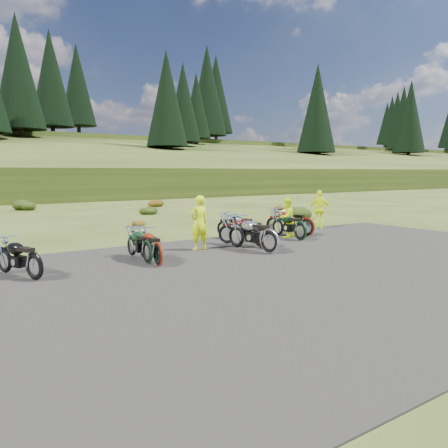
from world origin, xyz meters
TOP-DOWN VIEW (x-y plane):
  - ground at (0.00, 0.00)m, footprint 300.00×300.00m
  - gravel_pad at (0.00, -2.00)m, footprint 20.00×12.00m
  - hill_slope at (0.00, 50.00)m, footprint 300.00×45.97m
  - conifer_23 at (3.00, 62.00)m, footprint 7.48×7.48m
  - conifer_24 at (9.00, 68.00)m, footprint 7.04×7.04m
  - conifer_25 at (15.00, 74.00)m, footprint 6.60×6.60m
  - conifer_26 at (21.00, 49.00)m, footprint 6.16×6.16m
  - conifer_27 at (27.00, 55.00)m, footprint 5.72×5.72m
  - conifer_28 at (33.00, 61.00)m, footprint 5.28×5.28m
  - conifer_29 at (39.00, 67.00)m, footprint 7.92×7.92m
  - conifer_30 at (45.00, 73.00)m, footprint 7.48×7.48m
  - conifer_31 at (51.00, 48.00)m, footprint 7.04×7.04m
  - conifer_32 at (57.00, 54.00)m, footprint 6.60×6.60m
  - conifer_33 at (63.00, 60.00)m, footprint 6.16×6.16m
  - conifer_34 at (69.00, 66.00)m, footprint 5.72×5.72m
  - conifer_35 at (75.00, 72.00)m, footprint 5.28×5.28m
  - conifer_36 at (81.00, 78.00)m, footprint 7.92×7.92m
  - conifer_37 at (87.00, 53.00)m, footprint 7.48×7.48m
  - conifer_38 at (93.00, 59.00)m, footprint 7.04×7.04m
  - conifer_39 at (99.00, 65.00)m, footprint 6.60×6.60m
  - conifer_40 at (105.00, 71.00)m, footprint 6.16×6.16m
  - conifer_41 at (111.00, 77.00)m, footprint 5.72×5.72m
  - shrub_3 at (-3.30, 21.90)m, footprint 1.56×1.56m
  - shrub_4 at (-0.40, 9.20)m, footprint 0.77×0.77m
  - shrub_5 at (2.50, 14.50)m, footprint 1.03×1.03m
  - shrub_6 at (5.40, 19.80)m, footprint 1.30×1.30m
  - shrub_7 at (8.30, 7.10)m, footprint 1.56×1.56m
  - shrub_8 at (11.20, 12.40)m, footprint 0.77×0.77m
  - motorcycle_0 at (-6.63, 0.52)m, footprint 1.36×2.05m
  - motorcycle_1 at (-3.46, 0.31)m, footprint 0.79×1.95m
  - motorcycle_2 at (-3.56, 0.81)m, footprint 0.67×1.91m
  - motorcycle_3 at (0.35, 0.07)m, footprint 1.11×2.35m
  - motorcycle_4 at (0.84, 1.06)m, footprint 1.57×2.25m
  - motorcycle_5 at (1.49, 2.44)m, footprint 1.35×2.18m
  - motorcycle_6 at (3.98, 2.16)m, footprint 1.53×2.29m
  - motorcycle_7 at (3.04, 1.48)m, footprint 0.80×2.12m
  - person_middle at (-1.22, 1.87)m, footprint 0.67×0.44m
  - person_right_a at (3.12, 2.37)m, footprint 0.90×0.77m
  - person_right_b at (6.32, 3.68)m, footprint 1.11×0.92m

SIDE VIEW (x-z plane):
  - ground at x=0.00m, z-range 0.00..0.00m
  - gravel_pad at x=0.00m, z-range -0.02..0.02m
  - hill_slope at x=0.00m, z-range -4.69..4.69m
  - motorcycle_0 at x=-6.63m, z-range -0.51..0.51m
  - motorcycle_1 at x=-3.46m, z-range -0.50..0.50m
  - motorcycle_2 at x=-3.56m, z-range -0.50..0.50m
  - motorcycle_3 at x=0.35m, z-range -0.59..0.59m
  - motorcycle_4 at x=0.84m, z-range -0.56..0.56m
  - motorcycle_5 at x=1.49m, z-range -0.54..0.54m
  - motorcycle_6 at x=3.98m, z-range -0.57..0.57m
  - motorcycle_7 at x=3.04m, z-range -0.55..0.55m
  - shrub_4 at x=-0.40m, z-range 0.00..0.45m
  - shrub_8 at x=11.20m, z-range 0.00..0.45m
  - shrub_5 at x=2.50m, z-range 0.00..0.61m
  - shrub_6 at x=5.40m, z-range 0.00..0.77m
  - shrub_3 at x=-3.30m, z-range 0.00..0.92m
  - shrub_7 at x=8.30m, z-range 0.00..0.92m
  - person_right_a at x=3.12m, z-range 0.00..1.59m
  - person_right_b at x=6.32m, z-range 0.00..1.77m
  - person_middle at x=-1.22m, z-range 0.00..1.84m
  - conifer_26 at x=21.00m, z-range 5.37..21.37m
  - conifer_27 at x=27.00m, z-range 6.56..21.56m
  - conifer_31 at x=51.00m, z-range 5.18..23.18m
  - conifer_28 at x=33.00m, z-range 7.76..21.76m
  - conifer_32 at x=57.00m, z-range 6.37..23.37m
  - conifer_33 at x=63.00m, z-range 7.56..23.56m
  - conifer_37 at x=87.00m, z-range 6.17..25.17m
  - conifer_34 at x=69.00m, z-range 8.76..23.76m
  - conifer_38 at x=93.00m, z-range 7.37..25.37m
  - conifer_35 at x=75.00m, z-range 9.95..23.95m
  - conifer_39 at x=99.00m, z-range 8.56..25.56m
  - conifer_23 at x=3.00m, z-range 7.97..26.97m
  - conifer_41 at x=111.00m, z-range 10.15..25.15m
  - conifer_40 at x=105.00m, z-range 9.76..25.76m
  - conifer_24 at x=9.00m, z-range 9.16..27.16m
  - conifer_25 at x=15.00m, z-range 10.16..27.16m
  - conifer_29 at x=39.00m, z-range 8.97..28.97m
  - conifer_30 at x=45.00m, z-range 10.16..29.16m
  - conifer_36 at x=81.00m, z-range 10.16..30.16m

